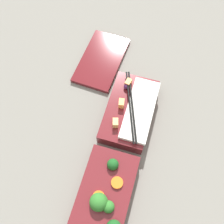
% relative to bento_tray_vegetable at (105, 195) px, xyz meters
% --- Properties ---
extents(ground_plane, '(3.00, 3.00, 0.00)m').
position_rel_bento_tray_vegetable_xyz_m(ground_plane, '(0.13, 0.00, -0.03)').
color(ground_plane, slate).
extents(bento_tray_vegetable, '(0.22, 0.13, 0.08)m').
position_rel_bento_tray_vegetable_xyz_m(bento_tray_vegetable, '(0.00, 0.00, 0.00)').
color(bento_tray_vegetable, maroon).
rests_on(bento_tray_vegetable, ground_plane).
extents(bento_tray_rice, '(0.22, 0.13, 0.06)m').
position_rel_bento_tray_vegetable_xyz_m(bento_tray_rice, '(0.24, -0.01, -0.00)').
color(bento_tray_rice, maroon).
rests_on(bento_tray_rice, ground_plane).
extents(bento_lid, '(0.22, 0.14, 0.01)m').
position_rel_bento_tray_vegetable_xyz_m(bento_lid, '(0.40, 0.13, -0.02)').
color(bento_lid, maroon).
rests_on(bento_lid, ground_plane).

